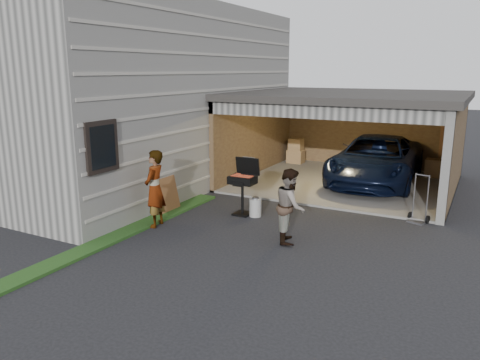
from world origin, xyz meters
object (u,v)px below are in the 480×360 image
Objects in this scene: woman at (155,189)px; man at (290,206)px; propane_tank at (255,208)px; plywood_panel at (168,195)px; minivan at (376,161)px; hand_truck at (418,213)px; bbq_grill at (243,182)px.

man is (3.15, 0.53, -0.11)m from woman.
plywood_panel reaches higher than propane_tank.
woman is (-3.61, -6.62, 0.17)m from minivan.
woman is 4.00× the size of propane_tank.
plywood_panel is at bearing 59.73° from man.
hand_truck is (1.78, -3.42, -0.51)m from minivan.
hand_truck is at bearing 21.50° from propane_tank.
minivan is 11.69× the size of propane_tank.
minivan is 5.79× the size of plywood_panel.
propane_tank is 0.38× the size of hand_truck.
propane_tank is 2.28m from plywood_panel.
woman reaches higher than plywood_panel.
woman is 1.26× the size of bbq_grill.
minivan is 3.89m from hand_truck.
minivan is at bearing 138.74° from woman.
minivan is 6.11m from man.
propane_tank is (0.35, 0.00, -0.63)m from bbq_grill.
hand_truck is (5.80, 2.18, -0.22)m from plywood_panel.
minivan is 7.55m from woman.
man is at bearing -7.84° from plywood_panel.
man is 1.35× the size of hand_truck.
woman is 2.24m from bbq_grill.
minivan reaches higher than propane_tank.
man is at bearing -96.75° from minivan.
minivan is at bearing -26.74° from man.
hand_truck is (3.66, 1.44, 0.00)m from propane_tank.
woman reaches higher than minivan.
woman is at bearing -132.54° from hand_truck.
bbq_grill is 1.99m from plywood_panel.
propane_tank is at bearing 18.90° from plywood_panel.
hand_truck is (2.24, 2.67, -0.57)m from man.
propane_tank is 3.93m from hand_truck.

